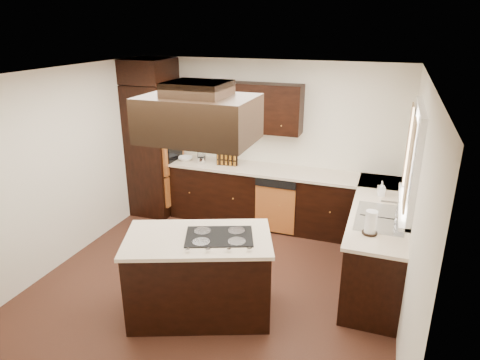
# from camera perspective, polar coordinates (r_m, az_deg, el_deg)

# --- Properties ---
(floor) EXTENTS (4.20, 4.20, 0.02)m
(floor) POSITION_cam_1_polar(r_m,az_deg,el_deg) (5.41, -3.23, -13.61)
(floor) COLOR brown
(floor) RESTS_ON ground
(ceiling) EXTENTS (4.20, 4.20, 0.02)m
(ceiling) POSITION_cam_1_polar(r_m,az_deg,el_deg) (4.52, -3.87, 13.98)
(ceiling) COLOR white
(ceiling) RESTS_ON ground
(wall_back) EXTENTS (4.20, 0.02, 2.50)m
(wall_back) POSITION_cam_1_polar(r_m,az_deg,el_deg) (6.72, 3.54, 5.11)
(wall_back) COLOR white
(wall_back) RESTS_ON ground
(wall_front) EXTENTS (4.20, 0.02, 2.50)m
(wall_front) POSITION_cam_1_polar(r_m,az_deg,el_deg) (3.21, -18.83, -14.05)
(wall_front) COLOR white
(wall_front) RESTS_ON ground
(wall_left) EXTENTS (0.02, 4.20, 2.50)m
(wall_left) POSITION_cam_1_polar(r_m,az_deg,el_deg) (5.94, -22.63, 1.50)
(wall_left) COLOR white
(wall_left) RESTS_ON ground
(wall_right) EXTENTS (0.02, 4.20, 2.50)m
(wall_right) POSITION_cam_1_polar(r_m,az_deg,el_deg) (4.49, 22.19, -4.29)
(wall_right) COLOR white
(wall_right) RESTS_ON ground
(oven_column) EXTENTS (0.65, 0.75, 2.12)m
(oven_column) POSITION_cam_1_polar(r_m,az_deg,el_deg) (7.10, -11.36, 3.99)
(oven_column) COLOR black
(oven_column) RESTS_ON floor
(wall_oven_face) EXTENTS (0.05, 0.62, 0.78)m
(wall_oven_face) POSITION_cam_1_polar(r_m,az_deg,el_deg) (6.91, -8.89, 4.23)
(wall_oven_face) COLOR #C0682C
(wall_oven_face) RESTS_ON oven_column
(base_cabinets_back) EXTENTS (2.93, 0.60, 0.88)m
(base_cabinets_back) POSITION_cam_1_polar(r_m,az_deg,el_deg) (6.69, 2.93, -2.29)
(base_cabinets_back) COLOR black
(base_cabinets_back) RESTS_ON floor
(base_cabinets_right) EXTENTS (0.60, 2.40, 0.88)m
(base_cabinets_right) POSITION_cam_1_polar(r_m,az_deg,el_deg) (5.64, 17.74, -7.81)
(base_cabinets_right) COLOR black
(base_cabinets_right) RESTS_ON floor
(countertop_back) EXTENTS (2.93, 0.63, 0.04)m
(countertop_back) POSITION_cam_1_polar(r_m,az_deg,el_deg) (6.51, 2.97, 1.41)
(countertop_back) COLOR beige
(countertop_back) RESTS_ON base_cabinets_back
(countertop_right) EXTENTS (0.63, 2.40, 0.04)m
(countertop_right) POSITION_cam_1_polar(r_m,az_deg,el_deg) (5.44, 18.10, -3.50)
(countertop_right) COLOR beige
(countertop_right) RESTS_ON base_cabinets_right
(upper_cabinets) EXTENTS (2.00, 0.34, 0.72)m
(upper_cabinets) POSITION_cam_1_polar(r_m,az_deg,el_deg) (6.55, -0.46, 9.79)
(upper_cabinets) COLOR black
(upper_cabinets) RESTS_ON wall_back
(dishwasher_front) EXTENTS (0.60, 0.05, 0.72)m
(dishwasher_front) POSITION_cam_1_polar(r_m,az_deg,el_deg) (6.37, 4.68, -3.95)
(dishwasher_front) COLOR #C0682C
(dishwasher_front) RESTS_ON floor
(window_frame) EXTENTS (0.06, 1.32, 1.12)m
(window_frame) POSITION_cam_1_polar(r_m,az_deg,el_deg) (4.87, 22.20, 2.63)
(window_frame) COLOR white
(window_frame) RESTS_ON wall_right
(window_pane) EXTENTS (0.00, 1.20, 1.00)m
(window_pane) POSITION_cam_1_polar(r_m,az_deg,el_deg) (4.87, 22.52, 2.59)
(window_pane) COLOR white
(window_pane) RESTS_ON wall_right
(curtain_left) EXTENTS (0.02, 0.34, 0.90)m
(curtain_left) POSITION_cam_1_polar(r_m,az_deg,el_deg) (4.45, 21.64, 1.80)
(curtain_left) COLOR beige
(curtain_left) RESTS_ON wall_right
(curtain_right) EXTENTS (0.02, 0.34, 0.90)m
(curtain_right) POSITION_cam_1_polar(r_m,az_deg,el_deg) (5.26, 21.51, 4.52)
(curtain_right) COLOR beige
(curtain_right) RESTS_ON wall_right
(sink_rim) EXTENTS (0.52, 0.84, 0.01)m
(sink_rim) POSITION_cam_1_polar(r_m,az_deg,el_deg) (5.11, 18.11, -4.78)
(sink_rim) COLOR silver
(sink_rim) RESTS_ON countertop_right
(island) EXTENTS (1.65, 1.27, 0.88)m
(island) POSITION_cam_1_polar(r_m,az_deg,el_deg) (4.71, -5.44, -12.75)
(island) COLOR black
(island) RESTS_ON floor
(island_top) EXTENTS (1.72, 1.34, 0.04)m
(island_top) POSITION_cam_1_polar(r_m,az_deg,el_deg) (4.48, -5.63, -7.81)
(island_top) COLOR beige
(island_top) RESTS_ON island
(cooktop) EXTENTS (0.81, 0.68, 0.01)m
(cooktop) POSITION_cam_1_polar(r_m,az_deg,el_deg) (4.46, -2.79, -7.51)
(cooktop) COLOR black
(cooktop) RESTS_ON island_top
(range_hood) EXTENTS (1.05, 0.72, 0.42)m
(range_hood) POSITION_cam_1_polar(r_m,az_deg,el_deg) (4.04, -5.55, 8.14)
(range_hood) COLOR black
(range_hood) RESTS_ON ceiling
(hood_duct) EXTENTS (0.55, 0.50, 0.13)m
(hood_duct) POSITION_cam_1_polar(r_m,az_deg,el_deg) (3.99, -5.68, 12.01)
(hood_duct) COLOR black
(hood_duct) RESTS_ON ceiling
(blender_base) EXTENTS (0.15, 0.15, 0.10)m
(blender_base) POSITION_cam_1_polar(r_m,az_deg,el_deg) (6.74, -5.17, 2.63)
(blender_base) COLOR silver
(blender_base) RESTS_ON countertop_back
(blender_pitcher) EXTENTS (0.13, 0.13, 0.26)m
(blender_pitcher) POSITION_cam_1_polar(r_m,az_deg,el_deg) (6.68, -5.21, 4.10)
(blender_pitcher) COLOR silver
(blender_pitcher) RESTS_ON blender_base
(spice_rack) EXTENTS (0.33, 0.15, 0.27)m
(spice_rack) POSITION_cam_1_polar(r_m,az_deg,el_deg) (6.61, -1.70, 3.14)
(spice_rack) COLOR black
(spice_rack) RESTS_ON countertop_back
(mixing_bowl) EXTENTS (0.29, 0.29, 0.06)m
(mixing_bowl) POSITION_cam_1_polar(r_m,az_deg,el_deg) (6.92, -7.28, 2.85)
(mixing_bowl) COLOR white
(mixing_bowl) RESTS_ON countertop_back
(soap_bottle) EXTENTS (0.10, 0.10, 0.19)m
(soap_bottle) POSITION_cam_1_polar(r_m,az_deg,el_deg) (5.73, 18.35, -1.11)
(soap_bottle) COLOR white
(soap_bottle) RESTS_ON countertop_right
(paper_towel) EXTENTS (0.14, 0.14, 0.26)m
(paper_towel) POSITION_cam_1_polar(r_m,az_deg,el_deg) (4.65, 17.03, -5.47)
(paper_towel) COLOR white
(paper_towel) RESTS_ON countertop_right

